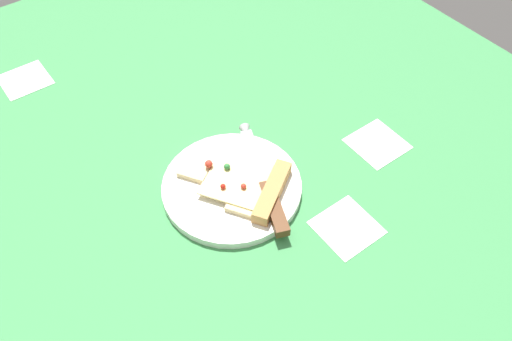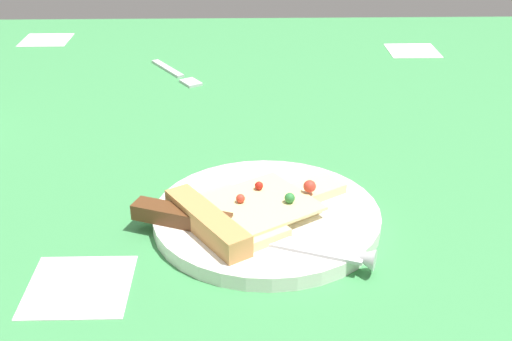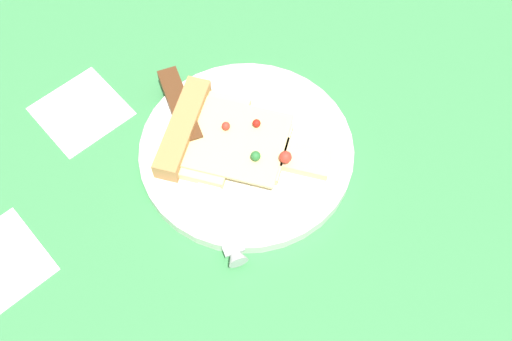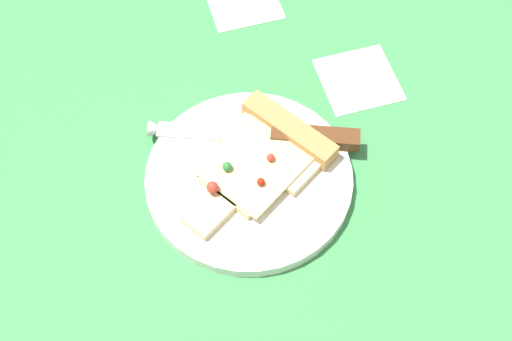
# 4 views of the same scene
# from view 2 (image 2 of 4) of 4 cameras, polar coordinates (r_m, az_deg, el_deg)

# --- Properties ---
(ground_plane) EXTENTS (1.53, 1.53, 0.03)m
(ground_plane) POSITION_cam_2_polar(r_m,az_deg,el_deg) (0.75, 0.12, -2.17)
(ground_plane) COLOR #3D8C4C
(ground_plane) RESTS_ON ground
(plate) EXTENTS (0.23, 0.23, 0.01)m
(plate) POSITION_cam_2_polar(r_m,az_deg,el_deg) (0.67, 0.94, -4.06)
(plate) COLOR white
(plate) RESTS_ON ground_plane
(pizza_slice) EXTENTS (0.16, 0.19, 0.03)m
(pizza_slice) POSITION_cam_2_polar(r_m,az_deg,el_deg) (0.65, -0.91, -3.57)
(pizza_slice) COLOR beige
(pizza_slice) RESTS_ON plate
(knife) EXTENTS (0.11, 0.23, 0.02)m
(knife) POSITION_cam_2_polar(r_m,az_deg,el_deg) (0.63, -2.73, -4.91)
(knife) COLOR silver
(knife) RESTS_ON plate
(fork) EXTENTS (0.14, 0.10, 0.01)m
(fork) POSITION_cam_2_polar(r_m,az_deg,el_deg) (1.10, -6.91, 8.44)
(fork) COLOR silver
(fork) RESTS_ON ground_plane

